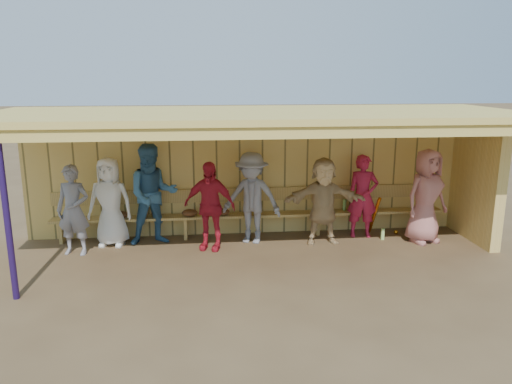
% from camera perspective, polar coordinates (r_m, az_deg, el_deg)
% --- Properties ---
extents(ground, '(90.00, 90.00, 0.00)m').
position_cam_1_polar(ground, '(8.85, 0.24, -7.15)').
color(ground, brown).
rests_on(ground, ground).
extents(player_a, '(0.65, 0.49, 1.60)m').
position_cam_1_polar(player_a, '(9.21, -20.15, -1.96)').
color(player_a, gray).
rests_on(player_a, ground).
extents(player_b, '(0.87, 0.63, 1.65)m').
position_cam_1_polar(player_b, '(9.49, -16.34, -1.09)').
color(player_b, white).
rests_on(player_b, ground).
extents(player_c, '(1.03, 0.87, 1.88)m').
position_cam_1_polar(player_c, '(9.36, -11.71, -0.29)').
color(player_c, '#356894').
rests_on(player_c, ground).
extents(player_d, '(1.02, 0.69, 1.61)m').
position_cam_1_polar(player_d, '(8.95, -5.35, -1.58)').
color(player_d, red).
rests_on(player_d, ground).
extents(player_e, '(1.26, 1.00, 1.71)m').
position_cam_1_polar(player_e, '(9.25, -0.50, -0.69)').
color(player_e, gray).
rests_on(player_e, ground).
extents(player_f, '(1.51, 0.51, 1.62)m').
position_cam_1_polar(player_f, '(9.30, 7.70, -1.02)').
color(player_f, tan).
rests_on(player_f, ground).
extents(player_g, '(0.62, 0.44, 1.61)m').
position_cam_1_polar(player_g, '(9.82, 12.10, -0.49)').
color(player_g, '#AE1B39').
rests_on(player_g, ground).
extents(player_h, '(1.00, 0.81, 1.77)m').
position_cam_1_polar(player_h, '(9.80, 18.86, -0.45)').
color(player_h, '#B76D67').
rests_on(player_h, ground).
extents(dugout_structure, '(8.80, 3.20, 2.50)m').
position_cam_1_polar(dugout_structure, '(9.13, 2.21, 4.48)').
color(dugout_structure, '#E2BC60').
rests_on(dugout_structure, ground).
extents(bench, '(7.60, 0.34, 0.93)m').
position_cam_1_polar(bench, '(9.75, -0.48, -1.96)').
color(bench, tan).
rests_on(bench, ground).
extents(dugout_equipment, '(5.55, 0.62, 0.80)m').
position_cam_1_polar(dugout_equipment, '(9.59, -4.48, -2.49)').
color(dugout_equipment, '#CC6718').
rests_on(dugout_equipment, ground).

